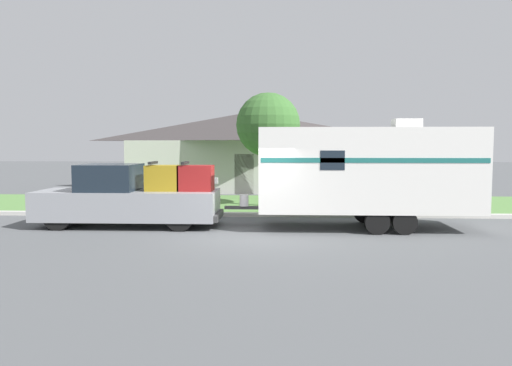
{
  "coord_description": "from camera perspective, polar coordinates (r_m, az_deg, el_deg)",
  "views": [
    {
      "loc": [
        0.79,
        -14.12,
        2.62
      ],
      "look_at": [
        0.09,
        1.43,
        1.4
      ],
      "focal_mm": 35.0,
      "sensor_mm": 36.0,
      "label": 1
    }
  ],
  "objects": [
    {
      "name": "lawn_strip",
      "position": [
        21.69,
        0.48,
        -2.42
      ],
      "size": [
        80.0,
        7.0,
        0.03
      ],
      "color": "#568442",
      "rests_on": "ground_plane"
    },
    {
      "name": "ground_plane",
      "position": [
        14.38,
        -0.61,
        -6.02
      ],
      "size": [
        120.0,
        120.0,
        0.0
      ],
      "primitive_type": "plane",
      "color": "#515456"
    },
    {
      "name": "tree_in_yard",
      "position": [
        20.77,
        1.39,
        6.63
      ],
      "size": [
        2.65,
        2.65,
        4.74
      ],
      "color": "brown",
      "rests_on": "ground_plane"
    },
    {
      "name": "curb_strip",
      "position": [
        18.07,
        0.05,
        -3.63
      ],
      "size": [
        80.0,
        0.3,
        0.14
      ],
      "color": "beige",
      "rests_on": "ground_plane"
    },
    {
      "name": "pickup_truck",
      "position": [
        16.33,
        -14.21,
        -1.66
      ],
      "size": [
        5.79,
        1.94,
        2.07
      ],
      "color": "black",
      "rests_on": "ground_plane"
    },
    {
      "name": "house_across_street",
      "position": [
        29.48,
        -0.88,
        3.89
      ],
      "size": [
        13.6,
        7.88,
        4.47
      ],
      "color": "#B2B2A8",
      "rests_on": "ground_plane"
    },
    {
      "name": "travel_trailer",
      "position": [
        15.81,
        12.56,
        1.5
      ],
      "size": [
        7.73,
        2.47,
        3.38
      ],
      "color": "black",
      "rests_on": "ground_plane"
    },
    {
      "name": "mailbox",
      "position": [
        18.77,
        -5.11,
        -0.36
      ],
      "size": [
        0.48,
        0.2,
        1.36
      ],
      "color": "brown",
      "rests_on": "ground_plane"
    }
  ]
}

